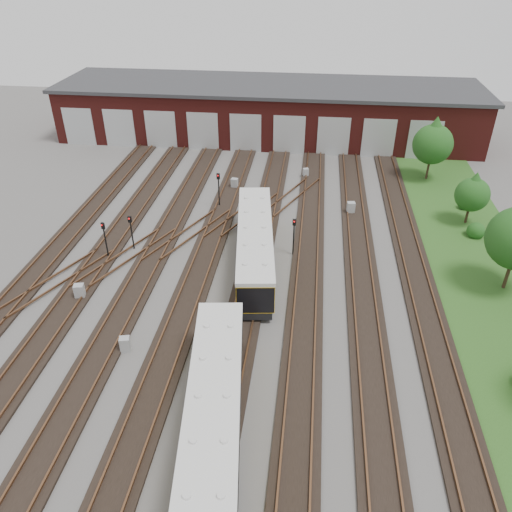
# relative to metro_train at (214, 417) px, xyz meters

# --- Properties ---
(ground) EXTENTS (120.00, 120.00, 0.00)m
(ground) POSITION_rel_metro_train_xyz_m (-2.00, 5.78, -1.81)
(ground) COLOR #474442
(ground) RESTS_ON ground
(track_network) EXTENTS (30.40, 70.00, 0.33)m
(track_network) POSITION_rel_metro_train_xyz_m (-2.17, 6.36, -1.70)
(track_network) COLOR black
(track_network) RESTS_ON ground
(maintenance_shed) EXTENTS (51.00, 12.50, 6.35)m
(maintenance_shed) POSITION_rel_metro_train_xyz_m (-2.01, 45.75, 1.39)
(maintenance_shed) COLOR #581816
(maintenance_shed) RESTS_ON ground
(grass_verge) EXTENTS (8.00, 55.00, 0.05)m
(grass_verge) POSITION_rel_metro_train_xyz_m (17.00, 15.78, -1.79)
(grass_verge) COLOR #244A18
(grass_verge) RESTS_ON ground
(metro_train) EXTENTS (4.26, 46.20, 2.89)m
(metro_train) POSITION_rel_metro_train_xyz_m (0.00, 0.00, 0.00)
(metro_train) COLOR black
(metro_train) RESTS_ON ground
(signal_mast_0) EXTENTS (0.27, 0.26, 2.93)m
(signal_mast_0) POSITION_rel_metro_train_xyz_m (-9.93, 17.15, 0.09)
(signal_mast_0) COLOR black
(signal_mast_0) RESTS_ON ground
(signal_mast_1) EXTENTS (0.31, 0.30, 3.09)m
(signal_mast_1) POSITION_rel_metro_train_xyz_m (-11.47, 15.62, 0.18)
(signal_mast_1) COLOR black
(signal_mast_1) RESTS_ON ground
(signal_mast_2) EXTENTS (0.29, 0.27, 3.30)m
(signal_mast_2) POSITION_rel_metro_train_xyz_m (-4.47, 25.34, 0.31)
(signal_mast_2) COLOR black
(signal_mast_2) RESTS_ON ground
(signal_mast_3) EXTENTS (0.26, 0.25, 3.14)m
(signal_mast_3) POSITION_rel_metro_train_xyz_m (2.78, 17.83, 0.20)
(signal_mast_3) COLOR black
(signal_mast_3) RESTS_ON ground
(relay_cabinet_0) EXTENTS (0.75, 0.67, 1.09)m
(relay_cabinet_0) POSITION_rel_metro_train_xyz_m (-11.48, 10.39, -1.26)
(relay_cabinet_0) COLOR #9B9DA0
(relay_cabinet_0) RESTS_ON ground
(relay_cabinet_1) EXTENTS (0.70, 0.62, 1.04)m
(relay_cabinet_1) POSITION_rel_metro_train_xyz_m (-3.71, 29.50, -1.29)
(relay_cabinet_1) COLOR #9B9DA0
(relay_cabinet_1) RESTS_ON ground
(relay_cabinet_2) EXTENTS (0.70, 0.63, 1.00)m
(relay_cabinet_2) POSITION_rel_metro_train_xyz_m (-6.59, 5.71, -1.31)
(relay_cabinet_2) COLOR #9B9DA0
(relay_cabinet_2) RESTS_ON ground
(relay_cabinet_3) EXTENTS (0.67, 0.61, 0.93)m
(relay_cabinet_3) POSITION_rel_metro_train_xyz_m (3.22, 33.18, -1.35)
(relay_cabinet_3) COLOR #9B9DA0
(relay_cabinet_3) RESTS_ON ground
(relay_cabinet_4) EXTENTS (0.76, 0.68, 1.12)m
(relay_cabinet_4) POSITION_rel_metro_train_xyz_m (7.55, 25.38, -1.25)
(relay_cabinet_4) COLOR #9B9DA0
(relay_cabinet_4) RESTS_ON ground
(tree_0) EXTENTS (3.95, 3.95, 6.55)m
(tree_0) POSITION_rel_metro_train_xyz_m (15.66, 34.17, 2.40)
(tree_0) COLOR #302315
(tree_0) RESTS_ON ground
(tree_1) EXTENTS (2.88, 2.88, 4.77)m
(tree_1) POSITION_rel_metro_train_xyz_m (17.50, 24.82, 1.25)
(tree_1) COLOR #302315
(tree_1) RESTS_ON ground
(bush_1) EXTENTS (1.47, 1.47, 1.47)m
(bush_1) POSITION_rel_metro_train_xyz_m (17.73, 22.47, -1.08)
(bush_1) COLOR #1B4915
(bush_1) RESTS_ON ground
(bush_2) EXTENTS (1.11, 1.11, 1.11)m
(bush_2) POSITION_rel_metro_train_xyz_m (18.02, 27.60, -1.26)
(bush_2) COLOR #1B4915
(bush_2) RESTS_ON ground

